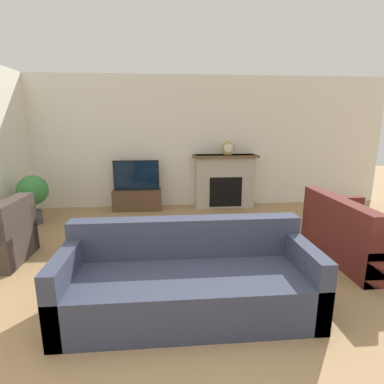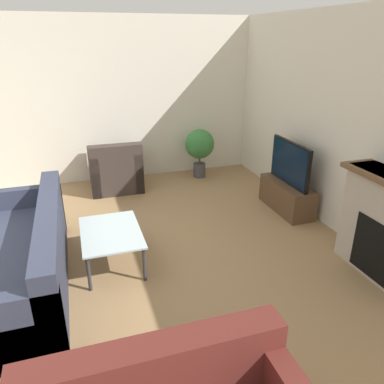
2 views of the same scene
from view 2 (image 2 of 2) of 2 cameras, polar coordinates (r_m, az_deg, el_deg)
The scene contains 8 objects.
wall_back at distance 4.80m, azimuth 23.88°, elevation 8.56°, with size 8.94×0.06×2.70m.
wall_left at distance 6.61m, azimuth -10.92°, elevation 13.45°, with size 0.06×7.61×2.70m.
tv_stand at distance 5.61m, azimuth 14.23°, elevation -0.65°, with size 0.97×0.37×0.42m.
tv at distance 5.43m, azimuth 14.72°, elevation 4.30°, with size 0.91×0.06×0.60m.
couch_sectional at distance 4.15m, azimuth -24.42°, elevation -9.59°, with size 2.32×0.91×0.82m.
armchair_by_window at distance 6.29m, azimuth -11.56°, elevation 3.05°, with size 0.78×0.83×0.82m.
coffee_table at distance 4.19m, azimuth -12.25°, elevation -6.37°, with size 0.92×0.63×0.41m.
potted_plant at distance 6.65m, azimuth 1.16°, elevation 7.02°, with size 0.51×0.51×0.87m.
Camera 2 is at (3.49, 1.50, 2.36)m, focal length 35.00 mm.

